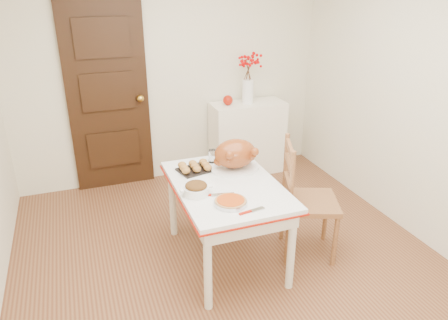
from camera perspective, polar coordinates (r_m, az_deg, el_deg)
name	(u,v)px	position (r m, az deg, el deg)	size (l,w,h in m)	color
floor	(235,271)	(3.56, 1.56, -14.77)	(3.50, 4.00, 0.00)	#5A2D19
wall_back	(170,71)	(4.81, -7.26, 11.79)	(3.50, 0.00, 2.50)	beige
wall_right	(433,103)	(3.94, 26.37, 6.97)	(0.00, 4.00, 2.50)	beige
door_back	(108,97)	(4.73, -15.39, 8.20)	(0.85, 0.06, 2.06)	black
sideboard	(247,138)	(5.09, 3.17, 3.01)	(0.87, 0.38, 0.87)	white
kitchen_table	(226,222)	(3.51, 0.28, -8.35)	(0.81, 1.19, 0.71)	silver
chair_oak	(310,199)	(3.59, 11.55, -5.25)	(0.45, 0.45, 1.02)	#9D5F34
berry_vase	(248,79)	(4.89, 3.27, 10.93)	(0.30, 0.30, 0.57)	white
apple	(228,100)	(4.85, 0.53, 8.08)	(0.11, 0.11, 0.11)	#9F1405
turkey_platter	(235,155)	(3.52, 1.52, 0.66)	(0.42, 0.33, 0.26)	brown
pumpkin_pie	(231,201)	(3.03, 0.90, -5.60)	(0.24, 0.24, 0.05)	#B13D0C
stuffing_dish	(196,189)	(3.16, -3.78, -3.87)	(0.25, 0.19, 0.10)	#4C320F
rolls_tray	(195,167)	(3.54, -3.97, -0.95)	(0.27, 0.21, 0.07)	#9C6626
pie_server	(252,211)	(2.95, 3.77, -6.85)	(0.20, 0.06, 0.01)	silver
carving_knife	(216,195)	(3.16, -1.03, -4.69)	(0.27, 0.06, 0.01)	silver
drinking_glass	(212,156)	(3.69, -1.59, 0.53)	(0.07, 0.07, 0.12)	white
shaker_pair	(244,154)	(3.78, 2.71, 0.78)	(0.08, 0.03, 0.08)	white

